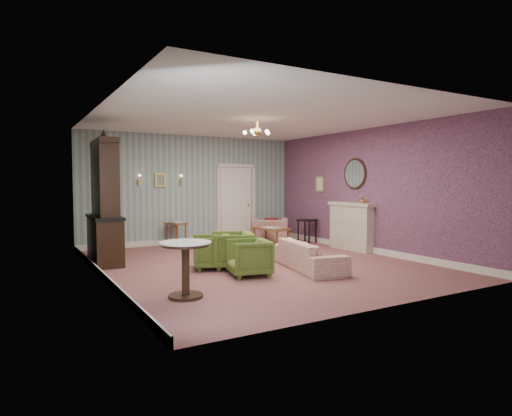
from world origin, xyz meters
TOP-DOWN VIEW (x-y plane):
  - floor at (0.00, 0.00)m, footprint 7.00×7.00m
  - ceiling at (0.00, 0.00)m, footprint 7.00×7.00m
  - wall_back at (0.00, 3.50)m, footprint 6.00×0.00m
  - wall_front at (0.00, -3.50)m, footprint 6.00×0.00m
  - wall_left at (-3.00, 0.00)m, footprint 0.00×7.00m
  - wall_right at (3.00, 0.00)m, footprint 0.00×7.00m
  - wall_right_floral at (2.98, 0.00)m, footprint 0.00×7.00m
  - door at (1.30, 3.46)m, footprint 1.12×0.12m
  - olive_chair_a at (-0.70, -0.91)m, footprint 0.78×0.81m
  - olive_chair_b at (-0.65, -0.16)m, footprint 0.93×0.95m
  - olive_chair_c at (-1.00, -0.02)m, footprint 0.84×0.87m
  - sofa_chintz at (0.57, -0.99)m, footprint 0.90×1.91m
  - wingback_chair at (1.98, 2.71)m, footprint 1.17×1.06m
  - dresser at (-2.65, 1.63)m, footprint 0.60×1.61m
  - fireplace at (2.86, 0.40)m, footprint 0.30×1.40m
  - mantel_vase at (2.84, 0.00)m, footprint 0.15×0.15m
  - oval_mirror at (2.96, 0.40)m, footprint 0.04×0.76m
  - framed_print at (2.97, 1.75)m, footprint 0.04×0.34m
  - coffee_table at (1.51, 1.90)m, footprint 0.74×1.05m
  - side_table_black at (2.65, 1.89)m, footprint 0.56×0.56m
  - pedestal_table at (-2.18, -1.73)m, footprint 0.88×0.88m
  - nesting_table at (-0.60, 3.15)m, footprint 0.51×0.59m
  - gilt_mirror_back at (-0.90, 3.46)m, footprint 0.28×0.06m
  - sconce_left at (-1.45, 3.44)m, footprint 0.16×0.12m
  - sconce_right at (-0.35, 3.44)m, footprint 0.16×0.12m
  - chandelier at (0.00, 0.00)m, footprint 0.56×0.56m
  - burgundy_cushion at (1.93, 2.56)m, footprint 0.41×0.28m

SIDE VIEW (x-z plane):
  - floor at x=0.00m, z-range 0.00..0.00m
  - coffee_table at x=1.51m, z-range 0.00..0.49m
  - side_table_black at x=2.65m, z-range 0.00..0.65m
  - nesting_table at x=-0.60m, z-range 0.00..0.66m
  - olive_chair_a at x=-0.70m, z-range 0.00..0.71m
  - olive_chair_c at x=-1.00m, z-range 0.00..0.71m
  - sofa_chintz at x=0.57m, z-range 0.00..0.72m
  - olive_chair_b at x=-0.65m, z-range 0.00..0.77m
  - pedestal_table at x=-2.18m, z-range 0.00..0.81m
  - wingback_chair at x=1.98m, z-range 0.00..0.86m
  - burgundy_cushion at x=1.93m, z-range 0.28..0.68m
  - fireplace at x=2.86m, z-range 0.00..1.16m
  - door at x=1.30m, z-range 0.00..2.16m
  - mantel_vase at x=2.84m, z-range 1.16..1.31m
  - dresser at x=-2.65m, z-range 0.00..2.65m
  - wall_back at x=0.00m, z-range -1.55..4.45m
  - wall_front at x=0.00m, z-range -1.55..4.45m
  - wall_left at x=-3.00m, z-range -2.05..4.95m
  - wall_right at x=3.00m, z-range -2.05..4.95m
  - wall_right_floral at x=2.98m, z-range -2.05..4.95m
  - framed_print at x=2.97m, z-range 1.39..1.81m
  - gilt_mirror_back at x=-0.90m, z-range 1.52..1.88m
  - sconce_left at x=-1.45m, z-range 1.55..1.85m
  - sconce_right at x=-0.35m, z-range 1.55..1.85m
  - oval_mirror at x=2.96m, z-range 1.43..2.27m
  - chandelier at x=0.00m, z-range 2.45..2.81m
  - ceiling at x=0.00m, z-range 2.90..2.90m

